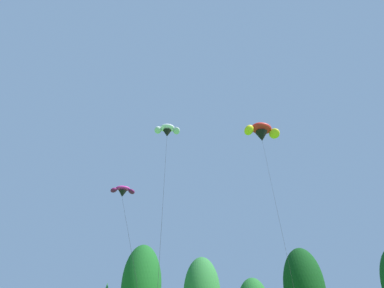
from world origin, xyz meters
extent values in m
ellipsoid|color=#19561E|center=(-24.44, 54.36, 9.15)|extent=(5.86, 5.86, 11.82)
ellipsoid|color=#0F3D14|center=(-1.88, 58.75, 8.17)|extent=(5.43, 5.43, 10.56)
ellipsoid|color=white|center=(-7.62, 29.02, 17.79)|extent=(1.49, 1.33, 0.73)
ellipsoid|color=silver|center=(-6.93, 29.37, 17.57)|extent=(0.88, 0.89, 0.81)
ellipsoid|color=silver|center=(-8.31, 28.66, 17.57)|extent=(0.80, 0.93, 0.81)
cone|color=black|center=(-7.65, 29.09, 17.31)|extent=(0.94, 0.94, 0.60)
cylinder|color=black|center=(-5.08, 24.11, 9.10)|extent=(5.15, 9.96, 15.83)
ellipsoid|color=red|center=(-0.83, 35.01, 19.48)|extent=(2.43, 2.31, 1.16)
ellipsoid|color=yellow|center=(0.18, 35.78, 19.12)|extent=(1.47, 1.45, 1.31)
ellipsoid|color=yellow|center=(-1.85, 34.23, 19.12)|extent=(1.39, 1.51, 1.31)
cone|color=black|center=(-0.91, 35.10, 18.69)|extent=(1.61, 1.61, 0.98)
cylinder|color=black|center=(0.39, 30.83, 9.91)|extent=(2.61, 8.55, 16.59)
ellipsoid|color=#D12893|center=(-12.76, 30.81, 13.82)|extent=(1.41, 1.29, 0.55)
ellipsoid|color=#66144C|center=(-12.14, 31.26, 13.60)|extent=(0.82, 0.84, 0.67)
ellipsoid|color=#66144C|center=(-13.38, 30.36, 13.60)|extent=(0.84, 0.79, 0.67)
cone|color=black|center=(-12.80, 30.86, 13.35)|extent=(0.96, 0.96, 0.59)
cylinder|color=black|center=(-7.66, 25.00, 7.12)|extent=(10.30, 11.74, 11.87)
camera|label=1|loc=(4.30, 6.77, 2.16)|focal=32.81mm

